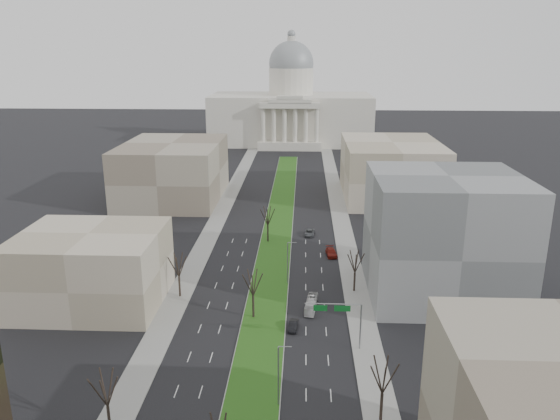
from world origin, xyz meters
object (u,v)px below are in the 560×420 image
(car_black, at_px, (293,326))
(car_grey_far, at_px, (310,233))
(box_van, at_px, (311,304))
(car_red, at_px, (331,252))

(car_black, height_order, car_grey_far, car_grey_far)
(car_grey_far, relative_size, box_van, 0.68)
(car_black, height_order, car_red, car_red)
(car_red, bearing_deg, car_grey_far, 103.98)
(car_grey_far, distance_m, box_van, 41.80)
(car_black, distance_m, car_red, 36.16)
(car_black, relative_size, car_grey_far, 0.82)
(car_black, xyz_separation_m, car_grey_far, (3.25, 49.39, 0.02))
(car_red, height_order, box_van, box_van)
(car_black, distance_m, car_grey_far, 49.49)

